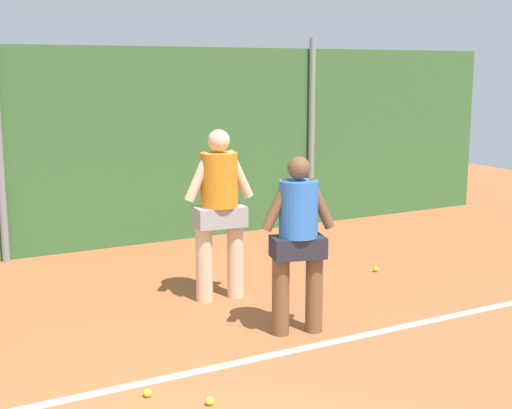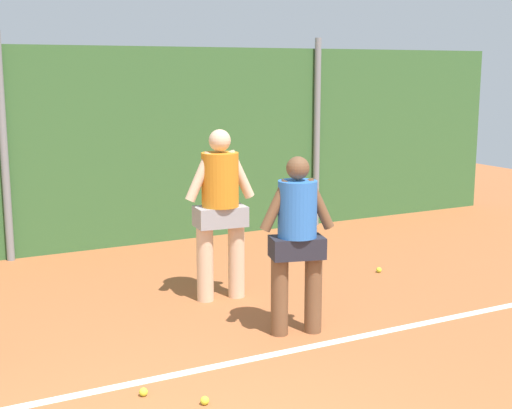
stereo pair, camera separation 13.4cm
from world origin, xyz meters
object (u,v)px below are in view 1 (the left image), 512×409
at_px(player_foreground_near, 298,235).
at_px(tennis_ball_5, 148,393).
at_px(tennis_ball_1, 210,401).
at_px(player_midcourt, 219,205).
at_px(tennis_ball_2, 376,269).

bearing_deg(player_foreground_near, tennis_ball_5, -145.14).
relative_size(player_foreground_near, tennis_ball_1, 25.57).
bearing_deg(player_midcourt, tennis_ball_1, -112.36).
height_order(player_midcourt, tennis_ball_1, player_midcourt).
bearing_deg(tennis_ball_1, tennis_ball_2, 34.25).
bearing_deg(tennis_ball_2, tennis_ball_1, -145.75).
height_order(tennis_ball_1, tennis_ball_2, same).
bearing_deg(tennis_ball_5, player_midcourt, 50.98).
distance_m(player_foreground_near, tennis_ball_1, 1.91).
relative_size(player_midcourt, tennis_ball_1, 27.96).
relative_size(player_midcourt, tennis_ball_5, 27.96).
height_order(player_midcourt, tennis_ball_2, player_midcourt).
distance_m(tennis_ball_2, tennis_ball_5, 4.15).
distance_m(tennis_ball_1, tennis_ball_2, 4.02).
bearing_deg(tennis_ball_1, tennis_ball_5, 135.77).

